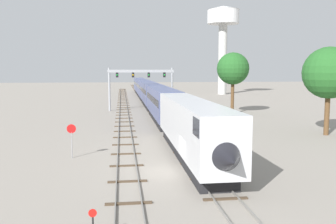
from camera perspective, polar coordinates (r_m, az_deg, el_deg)
The scene contains 9 objects.
ground_plane at distance 26.67m, azimuth 1.16°, elevation -9.40°, with size 400.00×400.00×0.00m, color gray.
track_main at distance 85.86m, azimuth -3.42°, elevation 1.70°, with size 2.60×200.00×0.16m.
track_near at distance 65.76m, azimuth -7.01°, elevation 0.18°, with size 2.60×160.00×0.16m.
passenger_train at distance 74.80m, azimuth -2.86°, elevation 2.94°, with size 3.04×110.64×4.80m.
signal_gantry at distance 66.59m, azimuth -4.28°, elevation 5.17°, with size 12.10×0.49×7.81m.
water_tower at distance 113.56m, azimuth 8.67°, elevation 13.36°, with size 9.69×9.69×26.60m.
stop_sign at distance 31.36m, azimuth -14.94°, elevation -3.69°, with size 0.76×0.08×2.88m.
trackside_tree_left at distance 44.57m, azimuth 24.02°, elevation 5.62°, with size 5.83×5.83×9.99m.
trackside_tree_mid at distance 62.18m, azimuth 10.20°, elevation 6.70°, with size 5.41×5.41×10.35m.
Camera 1 is at (-3.79, -25.36, 7.34)m, focal length 38.71 mm.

